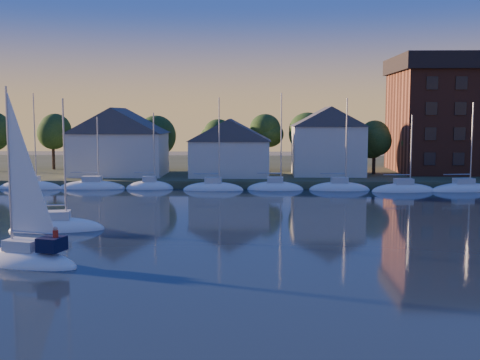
{
  "coord_description": "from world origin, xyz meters",
  "views": [
    {
      "loc": [
        -1.87,
        -27.7,
        9.68
      ],
      "look_at": [
        -3.46,
        22.0,
        4.25
      ],
      "focal_mm": 45.0,
      "sensor_mm": 36.0,
      "label": 1
    }
  ],
  "objects_px": {
    "clubhouse_centre": "(230,147)",
    "drifting_sailboat_left": "(57,229)",
    "clubhouse_east": "(328,140)",
    "clubhouse_west": "(119,141)",
    "hero_sailboat": "(25,256)"
  },
  "relations": [
    {
      "from": "clubhouse_west",
      "to": "hero_sailboat",
      "type": "distance_m",
      "value": 48.66
    },
    {
      "from": "hero_sailboat",
      "to": "clubhouse_east",
      "type": "bearing_deg",
      "value": -101.24
    },
    {
      "from": "clubhouse_east",
      "to": "hero_sailboat",
      "type": "relative_size",
      "value": 0.84
    },
    {
      "from": "clubhouse_west",
      "to": "clubhouse_centre",
      "type": "distance_m",
      "value": 16.05
    },
    {
      "from": "clubhouse_west",
      "to": "clubhouse_east",
      "type": "bearing_deg",
      "value": 1.91
    },
    {
      "from": "drifting_sailboat_left",
      "to": "clubhouse_east",
      "type": "bearing_deg",
      "value": 43.75
    },
    {
      "from": "clubhouse_east",
      "to": "hero_sailboat",
      "type": "distance_m",
      "value": 55.37
    },
    {
      "from": "clubhouse_east",
      "to": "drifting_sailboat_left",
      "type": "height_order",
      "value": "drifting_sailboat_left"
    },
    {
      "from": "clubhouse_west",
      "to": "hero_sailboat",
      "type": "height_order",
      "value": "hero_sailboat"
    },
    {
      "from": "clubhouse_east",
      "to": "hero_sailboat",
      "type": "xyz_separation_m",
      "value": [
        -25.0,
        -49.1,
        -5.46
      ]
    },
    {
      "from": "hero_sailboat",
      "to": "drifting_sailboat_left",
      "type": "distance_m",
      "value": 11.66
    },
    {
      "from": "clubhouse_centre",
      "to": "drifting_sailboat_left",
      "type": "distance_m",
      "value": 38.16
    },
    {
      "from": "clubhouse_east",
      "to": "drifting_sailboat_left",
      "type": "relative_size",
      "value": 0.87
    },
    {
      "from": "hero_sailboat",
      "to": "drifting_sailboat_left",
      "type": "bearing_deg",
      "value": -65.39
    },
    {
      "from": "clubhouse_centre",
      "to": "clubhouse_west",
      "type": "bearing_deg",
      "value": 176.42
    }
  ]
}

